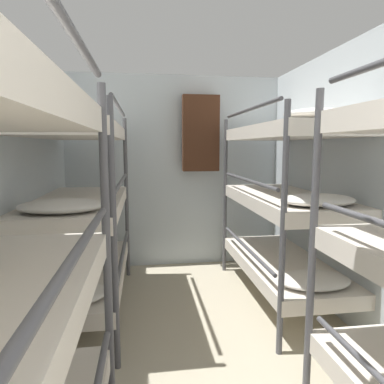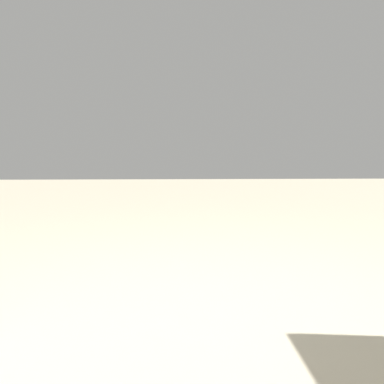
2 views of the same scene
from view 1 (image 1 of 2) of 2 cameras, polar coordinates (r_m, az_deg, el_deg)
name	(u,v)px [view 1 (image 1 of 2)]	position (r m, az deg, el deg)	size (l,w,h in m)	color
wall_back	(174,172)	(4.28, -3.01, 3.29)	(2.73, 0.06, 2.35)	silver
bunk_stack_left_far	(79,205)	(3.08, -18.38, -2.10)	(0.75, 1.75, 1.84)	#4C4C51
bunk_stack_right_far	(286,200)	(3.30, 15.43, -1.36)	(0.75, 1.75, 1.84)	#4C4C51
hanging_coat	(201,134)	(4.16, 1.46, 9.72)	(0.44, 0.12, 0.90)	#472819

